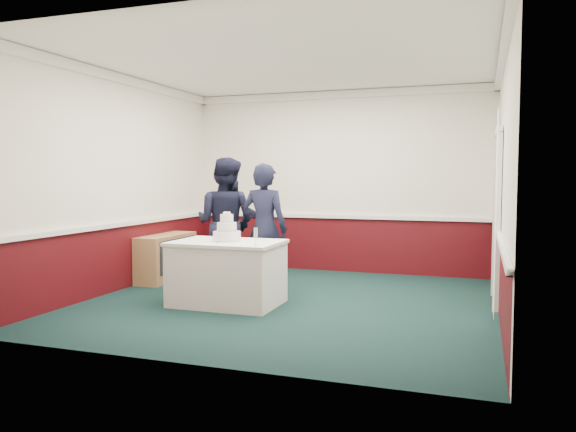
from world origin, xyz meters
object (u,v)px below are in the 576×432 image
(cake_table, at_px, (227,272))
(person_woman, at_px, (264,229))
(sideboard, at_px, (166,257))
(champagne_flute, at_px, (256,233))
(wedding_cake, at_px, (227,232))
(cake_knife, at_px, (218,243))
(person_man, at_px, (225,223))

(cake_table, xyz_separation_m, person_woman, (0.22, 0.71, 0.48))
(sideboard, relative_size, champagne_flute, 5.85)
(sideboard, distance_m, wedding_cake, 2.06)
(wedding_cake, distance_m, champagne_flute, 0.57)
(champagne_flute, relative_size, person_woman, 0.12)
(sideboard, height_order, wedding_cake, wedding_cake)
(sideboard, bearing_deg, wedding_cake, -36.93)
(champagne_flute, height_order, person_woman, person_woman)
(sideboard, xyz_separation_m, wedding_cake, (1.59, -1.19, 0.55))
(cake_table, distance_m, wedding_cake, 0.50)
(cake_table, xyz_separation_m, cake_knife, (-0.03, -0.20, 0.39))
(wedding_cake, bearing_deg, sideboard, 143.07)
(cake_table, height_order, person_man, person_man)
(wedding_cake, xyz_separation_m, cake_knife, (-0.03, -0.20, -0.11))
(sideboard, xyz_separation_m, person_woman, (1.81, -0.49, 0.53))
(wedding_cake, height_order, person_woman, person_woman)
(cake_knife, xyz_separation_m, person_woman, (0.25, 0.91, 0.09))
(cake_table, bearing_deg, champagne_flute, -29.25)
(cake_table, height_order, champagne_flute, champagne_flute)
(person_man, bearing_deg, sideboard, -9.93)
(person_woman, bearing_deg, wedding_cake, 76.43)
(champagne_flute, xyz_separation_m, person_woman, (-0.28, 0.99, -0.05))
(champagne_flute, bearing_deg, cake_knife, 171.42)
(sideboard, relative_size, wedding_cake, 3.30)
(cake_knife, height_order, person_man, person_man)
(sideboard, height_order, person_man, person_man)
(sideboard, xyz_separation_m, champagne_flute, (2.09, -1.47, 0.58))
(cake_table, xyz_separation_m, person_man, (-0.47, 0.94, 0.53))
(person_man, bearing_deg, cake_knife, 113.87)
(wedding_cake, distance_m, cake_knife, 0.23)
(sideboard, xyz_separation_m, person_man, (1.12, -0.26, 0.58))
(sideboard, distance_m, champagne_flute, 2.62)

